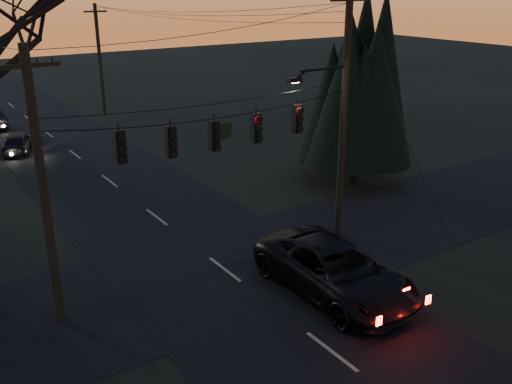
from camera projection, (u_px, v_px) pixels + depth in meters
main_road at (124, 192)px, 28.87m from camera, size 8.00×120.00×0.02m
cross_road at (225, 270)px, 21.07m from camera, size 60.00×7.00×0.02m
utility_pole_right at (337, 235)px, 23.95m from camera, size 5.00×0.30×10.00m
utility_pole_left at (61, 320)px, 17.95m from camera, size 1.80×0.30×8.50m
utility_pole_far_r at (105, 114)px, 45.78m from camera, size 1.80×0.30×8.50m
span_signal_assembly at (216, 133)px, 19.14m from camera, size 11.50×0.44×1.61m
evergreen_right at (358, 88)px, 28.67m from camera, size 4.92×4.92×8.74m
suv_near at (335, 270)px, 19.19m from camera, size 2.90×6.28×1.74m
sedan_oncoming_a at (18, 143)px, 35.29m from camera, size 2.76×4.06×1.28m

